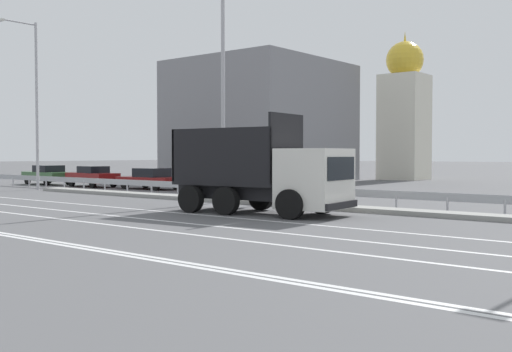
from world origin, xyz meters
The scene contains 19 objects.
ground_plane centered at (0.00, 0.00, 0.00)m, with size 320.00×320.00×0.00m, color #565659.
lane_strip_0 centered at (2.73, -2.77, 0.00)m, with size 58.84×0.16×0.01m, color silver.
lane_strip_1 centered at (2.73, -4.98, 0.00)m, with size 58.84×0.16×0.01m, color silver.
lane_strip_2 centered at (2.73, -6.81, 0.00)m, with size 58.84×0.16×0.01m, color silver.
lane_strip_3 centered at (2.73, -10.18, 0.00)m, with size 58.84×0.16×0.01m, color silver.
lane_strip_4 centered at (2.73, -9.93, 0.00)m, with size 58.84×0.16×0.01m, color silver.
median_island centered at (0.00, 2.17, 0.09)m, with size 32.36×1.10×0.18m, color gray.
median_guardrail centered at (0.00, 3.42, 0.57)m, with size 58.84×0.09×0.78m.
dump_truck centered at (3.58, -0.89, 1.29)m, with size 7.04×3.17×3.71m.
median_road_sign centered at (0.65, 2.17, 1.35)m, with size 0.86×0.16×2.46m.
street_lamp_0 centered at (-17.43, 1.87, 5.73)m, with size 0.70×2.47×10.41m.
street_lamp_1 centered at (-1.75, 1.80, 5.33)m, with size 0.71×2.59×9.58m.
parked_car_0 centered at (-22.79, 6.09, 0.72)m, with size 4.62×2.09×1.42m.
parked_car_1 centered at (-17.46, 6.14, 0.73)m, with size 4.47×2.04×1.42m.
parked_car_2 centered at (-12.31, 6.85, 0.68)m, with size 4.55×2.15×1.35m.
parked_car_3 centered at (-6.67, 6.88, 0.72)m, with size 4.79×2.08×1.44m.
parked_car_4 centered at (-0.83, 6.21, 0.66)m, with size 4.73×1.98×1.26m.
background_building_0 centered at (-14.74, 21.24, 4.94)m, with size 11.71×12.86×9.88m, color gray.
church_tower centered at (-6.09, 30.54, 5.90)m, with size 3.60×3.60×12.96m.
Camera 1 is at (16.79, -18.54, 2.23)m, focal length 42.00 mm.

